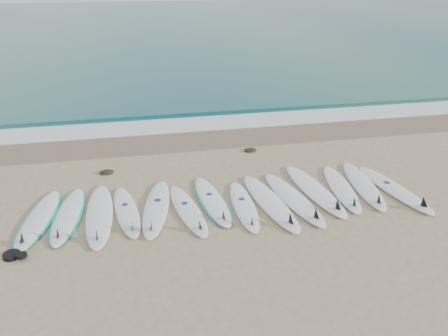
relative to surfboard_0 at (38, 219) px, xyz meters
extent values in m
plane|color=tan|center=(4.08, -0.07, -0.05)|extent=(120.00, 120.00, 0.00)
cube|color=#1C5D5B|center=(4.08, 32.43, -0.03)|extent=(120.00, 55.00, 0.03)
cube|color=#715F4B|center=(4.08, 4.03, -0.04)|extent=(120.00, 1.80, 0.01)
cube|color=silver|center=(4.08, 5.43, -0.03)|extent=(120.00, 1.40, 0.04)
cube|color=#1C5D5B|center=(4.08, 6.93, 0.00)|extent=(120.00, 1.00, 0.10)
ellipsoid|color=white|center=(0.01, 0.04, 0.00)|extent=(0.87, 2.57, 0.08)
ellipsoid|color=#00BEA3|center=(0.01, 0.04, -0.01)|extent=(0.95, 2.60, 0.06)
cone|color=black|center=(-0.12, -0.87, 0.14)|extent=(0.25, 0.30, 0.27)
ellipsoid|color=white|center=(0.61, 0.07, -0.01)|extent=(0.71, 2.47, 0.08)
ellipsoid|color=#00BEA3|center=(0.61, 0.07, -0.01)|extent=(0.80, 2.50, 0.06)
cone|color=black|center=(0.53, -0.82, 0.14)|extent=(0.23, 0.28, 0.26)
ellipsoid|color=white|center=(1.27, -0.03, 0.00)|extent=(0.63, 2.78, 0.09)
cone|color=black|center=(1.29, -1.04, 0.16)|extent=(0.24, 0.30, 0.29)
ellipsoid|color=white|center=(1.84, 0.01, -0.01)|extent=(0.81, 2.37, 0.08)
cone|color=black|center=(1.96, -0.84, 0.13)|extent=(0.23, 0.27, 0.25)
cylinder|color=navy|center=(1.81, 0.23, 0.03)|extent=(0.15, 0.15, 0.01)
ellipsoid|color=white|center=(2.50, 0.02, 0.00)|extent=(0.96, 2.64, 0.08)
cone|color=black|center=(2.34, -0.91, 0.15)|extent=(0.26, 0.31, 0.28)
cylinder|color=navy|center=(2.54, 0.27, 0.04)|extent=(0.17, 0.17, 0.01)
ellipsoid|color=white|center=(3.17, -0.21, -0.01)|extent=(0.90, 2.44, 0.08)
cone|color=black|center=(3.32, -1.07, 0.13)|extent=(0.24, 0.29, 0.25)
cylinder|color=navy|center=(3.13, 0.02, 0.03)|extent=(0.16, 0.16, 0.01)
ellipsoid|color=white|center=(3.77, 0.09, -0.01)|extent=(0.75, 2.47, 0.08)
ellipsoid|color=#00BEA3|center=(3.77, 0.09, -0.01)|extent=(0.84, 2.49, 0.06)
cone|color=black|center=(3.86, -0.79, 0.14)|extent=(0.23, 0.28, 0.26)
cylinder|color=navy|center=(3.74, 0.32, 0.03)|extent=(0.15, 0.15, 0.01)
ellipsoid|color=white|center=(4.43, -0.27, -0.01)|extent=(0.56, 2.34, 0.08)
cone|color=black|center=(4.40, -1.12, 0.13)|extent=(0.21, 0.25, 0.25)
cylinder|color=navy|center=(4.44, -0.05, 0.03)|extent=(0.14, 0.14, 0.01)
ellipsoid|color=white|center=(5.04, -0.24, 0.00)|extent=(0.95, 2.85, 0.09)
cone|color=black|center=(5.18, -1.25, 0.16)|extent=(0.27, 0.33, 0.30)
ellipsoid|color=white|center=(5.62, -0.18, 0.00)|extent=(0.98, 2.78, 0.09)
cone|color=black|center=(5.77, -1.17, 0.16)|extent=(0.27, 0.32, 0.29)
ellipsoid|color=white|center=(6.26, 0.11, 0.00)|extent=(0.90, 2.87, 0.09)
cone|color=black|center=(6.38, -0.92, 0.17)|extent=(0.27, 0.33, 0.30)
ellipsoid|color=white|center=(6.94, 0.07, 0.00)|extent=(0.86, 2.55, 0.08)
cone|color=black|center=(6.81, -0.83, 0.14)|extent=(0.25, 0.29, 0.27)
ellipsoid|color=silver|center=(7.54, 0.12, 0.00)|extent=(0.90, 2.69, 0.09)
cone|color=black|center=(7.41, -0.83, 0.15)|extent=(0.26, 0.31, 0.28)
ellipsoid|color=white|center=(8.16, -0.22, 0.00)|extent=(0.92, 2.70, 0.09)
cone|color=black|center=(8.30, -1.18, 0.15)|extent=(0.26, 0.31, 0.28)
cylinder|color=navy|center=(8.13, 0.04, 0.04)|extent=(0.17, 0.17, 0.01)
ellipsoid|color=black|center=(1.33, 2.13, -0.01)|extent=(0.38, 0.29, 0.07)
ellipsoid|color=black|center=(5.38, 2.83, -0.01)|extent=(0.37, 0.29, 0.07)
cylinder|color=black|center=(-0.25, -1.21, -0.01)|extent=(0.32, 0.32, 0.08)
cylinder|color=black|center=(-0.05, -1.31, 0.03)|extent=(0.20, 0.20, 0.06)
camera|label=1|loc=(2.31, -8.53, 4.92)|focal=35.00mm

